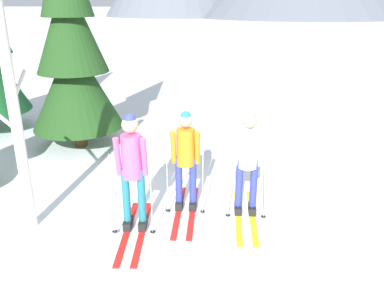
# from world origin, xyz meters

# --- Properties ---
(ground_plane) EXTENTS (400.00, 400.00, 0.00)m
(ground_plane) POSITION_xyz_m (0.00, 0.00, 0.00)
(ground_plane) COLOR white
(skier_in_pink) EXTENTS (0.61, 1.67, 1.75)m
(skier_in_pink) POSITION_xyz_m (-0.61, -0.31, 0.99)
(skier_in_pink) COLOR red
(skier_in_pink) RESTS_ON ground
(skier_in_orange) EXTENTS (0.61, 1.62, 1.62)m
(skier_in_orange) POSITION_xyz_m (0.08, 0.33, 0.90)
(skier_in_orange) COLOR red
(skier_in_orange) RESTS_ON ground
(skier_in_white) EXTENTS (0.61, 1.63, 1.67)m
(skier_in_white) POSITION_xyz_m (1.01, 0.23, 0.91)
(skier_in_white) COLOR yellow
(skier_in_white) RESTS_ON ground
(pine_tree_far) EXTENTS (1.98, 1.98, 4.79)m
(pine_tree_far) POSITION_xyz_m (-2.59, 3.02, 2.19)
(pine_tree_far) COLOR #51381E
(pine_tree_far) RESTS_ON ground
(birch_tree_tall) EXTENTS (0.73, 0.45, 3.35)m
(birch_tree_tall) POSITION_xyz_m (-2.16, -0.35, 1.68)
(birch_tree_tall) COLOR silver
(birch_tree_tall) RESTS_ON ground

